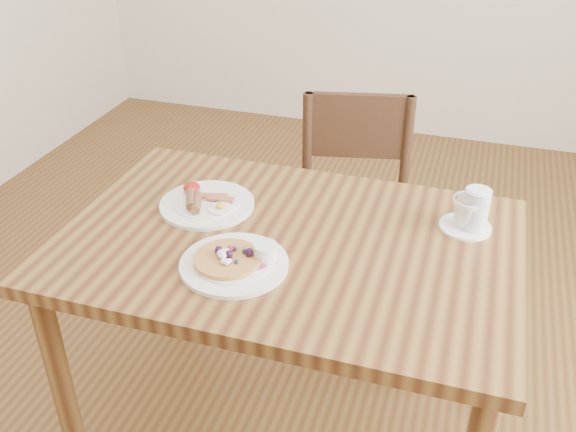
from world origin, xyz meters
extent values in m
plane|color=#553518|center=(0.00, 0.00, 0.00)|extent=(5.00, 5.00, 0.00)
cube|color=brown|center=(0.00, 0.00, 0.73)|extent=(1.20, 0.80, 0.04)
cylinder|color=brown|center=(-0.54, -0.34, 0.35)|extent=(0.06, 0.06, 0.71)
cylinder|color=brown|center=(0.54, 0.34, 0.35)|extent=(0.06, 0.06, 0.71)
cylinder|color=brown|center=(-0.54, 0.34, 0.35)|extent=(0.06, 0.06, 0.71)
cube|color=#3A2415|center=(0.06, 0.58, 0.45)|extent=(0.50, 0.50, 0.04)
cylinder|color=#3A2415|center=(-0.08, 0.36, 0.21)|extent=(0.04, 0.04, 0.43)
cylinder|color=#3A2415|center=(0.28, 0.44, 0.21)|extent=(0.04, 0.04, 0.43)
cylinder|color=#3A2415|center=(-0.15, 0.71, 0.21)|extent=(0.04, 0.04, 0.43)
cylinder|color=#3A2415|center=(0.20, 0.79, 0.21)|extent=(0.04, 0.04, 0.43)
cylinder|color=#3A2415|center=(0.20, 0.79, 0.67)|extent=(0.04, 0.04, 0.43)
cylinder|color=#3A2415|center=(-0.15, 0.71, 0.67)|extent=(0.04, 0.04, 0.43)
cube|color=#3A2415|center=(0.02, 0.76, 0.76)|extent=(0.38, 0.11, 0.24)
cylinder|color=white|center=(-0.09, -0.16, 0.76)|extent=(0.27, 0.27, 0.01)
cylinder|color=white|center=(-0.09, -0.16, 0.76)|extent=(0.19, 0.19, 0.01)
cylinder|color=#B22D59|center=(-0.04, -0.15, 0.77)|extent=(0.07, 0.07, 0.00)
cylinder|color=#C68C47|center=(-0.10, -0.16, 0.77)|extent=(0.17, 0.17, 0.01)
ellipsoid|color=white|center=(-0.11, -0.17, 0.79)|extent=(0.03, 0.03, 0.02)
ellipsoid|color=white|center=(-0.09, -0.19, 0.79)|extent=(0.02, 0.02, 0.01)
cylinder|color=white|center=(-0.02, -0.12, 0.79)|extent=(0.06, 0.06, 0.04)
cylinder|color=#591E07|center=(-0.02, -0.12, 0.80)|extent=(0.05, 0.05, 0.00)
sphere|color=black|center=(-0.07, -0.15, 0.79)|extent=(0.02, 0.02, 0.02)
sphere|color=#1E234C|center=(-0.07, -0.13, 0.78)|extent=(0.01, 0.01, 0.01)
sphere|color=#1E234C|center=(-0.09, -0.11, 0.78)|extent=(0.01, 0.01, 0.01)
sphere|color=#B21938|center=(-0.11, -0.13, 0.79)|extent=(0.02, 0.02, 0.02)
sphere|color=black|center=(-0.12, -0.15, 0.79)|extent=(0.02, 0.02, 0.02)
sphere|color=#1E234C|center=(-0.12, -0.17, 0.78)|extent=(0.01, 0.01, 0.01)
sphere|color=black|center=(-0.09, -0.17, 0.79)|extent=(0.02, 0.02, 0.02)
sphere|color=#1E234C|center=(-0.07, -0.17, 0.78)|extent=(0.01, 0.01, 0.01)
sphere|color=#1E234C|center=(-0.02, -0.20, 0.77)|extent=(0.01, 0.01, 0.01)
sphere|color=#B21938|center=(-0.01, -0.17, 0.77)|extent=(0.01, 0.01, 0.01)
sphere|color=black|center=(-0.01, -0.13, 0.78)|extent=(0.02, 0.02, 0.02)
sphere|color=#1E234C|center=(-0.04, -0.09, 0.77)|extent=(0.01, 0.01, 0.01)
cylinder|color=white|center=(-0.27, 0.09, 0.76)|extent=(0.27, 0.27, 0.01)
cylinder|color=white|center=(-0.27, 0.09, 0.76)|extent=(0.19, 0.19, 0.01)
cylinder|color=brown|center=(-0.31, 0.07, 0.78)|extent=(0.06, 0.10, 0.03)
cylinder|color=brown|center=(-0.29, 0.06, 0.78)|extent=(0.06, 0.10, 0.03)
cube|color=maroon|center=(-0.26, 0.12, 0.77)|extent=(0.08, 0.04, 0.01)
cube|color=maroon|center=(-0.24, 0.11, 0.77)|extent=(0.08, 0.03, 0.01)
cylinder|color=white|center=(-0.22, 0.06, 0.77)|extent=(0.07, 0.07, 0.00)
ellipsoid|color=yellow|center=(-0.22, 0.06, 0.78)|extent=(0.03, 0.03, 0.01)
ellipsoid|color=#A5190F|center=(-0.34, 0.13, 0.78)|extent=(0.05, 0.05, 0.03)
cylinder|color=white|center=(0.44, 0.20, 0.75)|extent=(0.14, 0.14, 0.01)
imported|color=white|center=(0.44, 0.20, 0.80)|extent=(0.13, 0.13, 0.08)
cylinder|color=tan|center=(0.44, 0.20, 0.83)|extent=(0.07, 0.07, 0.00)
cylinder|color=silver|center=(0.46, 0.19, 0.81)|extent=(0.07, 0.07, 0.12)
camera|label=1|loc=(0.43, -1.34, 1.68)|focal=40.00mm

